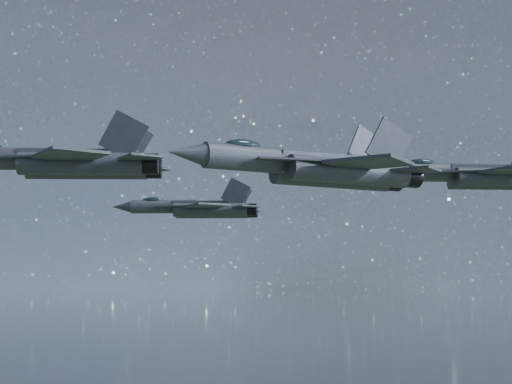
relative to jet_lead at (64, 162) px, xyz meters
name	(u,v)px	position (x,y,z in m)	size (l,w,h in m)	color
jet_lead	(64,162)	(0.00, 0.00, 0.00)	(19.47, 12.99, 4.94)	#2C2F37
jet_left	(199,208)	(17.13, 20.96, -0.91)	(16.44, 10.81, 4.22)	#2C2F37
jet_right	(321,168)	(14.80, -14.57, -1.76)	(18.59, 13.03, 4.69)	#2C2F37
jet_slot	(486,176)	(36.86, -2.72, 0.50)	(19.10, 12.86, 4.82)	#2C2F37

